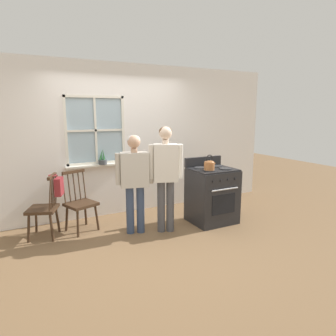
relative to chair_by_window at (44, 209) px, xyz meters
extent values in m
plane|color=brown|center=(1.38, -0.83, -0.44)|extent=(16.00, 16.00, 0.00)
cube|color=white|center=(3.02, 0.57, 0.91)|extent=(3.11, 0.06, 2.70)
cube|color=white|center=(0.95, 0.57, 0.04)|extent=(1.03, 0.06, 0.95)
cube|color=white|center=(0.95, 0.57, 1.98)|extent=(1.03, 0.06, 0.57)
cube|color=silver|center=(0.95, 0.49, 0.50)|extent=(1.09, 0.10, 0.03)
cube|color=#9EB7C6|center=(0.95, 0.58, 1.10)|extent=(0.97, 0.01, 1.12)
cube|color=silver|center=(0.95, 0.55, 1.10)|extent=(0.04, 0.02, 1.18)
cube|color=silver|center=(0.95, 0.55, 1.10)|extent=(1.03, 0.02, 0.04)
cube|color=silver|center=(0.46, 0.55, 1.10)|extent=(0.04, 0.03, 1.18)
cube|color=silver|center=(1.45, 0.55, 1.10)|extent=(0.04, 0.03, 1.18)
cube|color=silver|center=(0.95, 0.55, 1.67)|extent=(1.03, 0.03, 0.04)
cube|color=silver|center=(0.95, 0.55, 0.53)|extent=(1.03, 0.03, 0.04)
cube|color=#3D2819|center=(-0.02, 0.01, 0.00)|extent=(0.52, 0.54, 0.04)
cylinder|color=#3D2819|center=(-0.11, 0.22, -0.23)|extent=(0.06, 0.08, 0.41)
cylinder|color=#3D2819|center=(-0.23, -0.09, -0.23)|extent=(0.08, 0.06, 0.41)
cylinder|color=#3D2819|center=(0.19, 0.11, -0.23)|extent=(0.08, 0.06, 0.41)
cylinder|color=#3D2819|center=(0.07, -0.21, -0.23)|extent=(0.06, 0.08, 0.41)
cylinder|color=#3D2819|center=(0.20, 0.12, 0.24)|extent=(0.07, 0.04, 0.48)
cylinder|color=#3D2819|center=(0.17, 0.03, 0.24)|extent=(0.07, 0.04, 0.48)
cylinder|color=#3D2819|center=(0.14, -0.05, 0.24)|extent=(0.07, 0.04, 0.48)
cylinder|color=#3D2819|center=(0.11, -0.14, 0.24)|extent=(0.07, 0.04, 0.48)
cylinder|color=#3D2819|center=(0.07, -0.22, 0.24)|extent=(0.07, 0.04, 0.48)
cube|color=#3D2819|center=(0.14, -0.05, 0.49)|extent=(0.17, 0.37, 0.04)
cube|color=#3D2819|center=(0.54, -0.01, 0.00)|extent=(0.53, 0.52, 0.04)
cylinder|color=#3D2819|center=(0.44, -0.22, -0.23)|extent=(0.06, 0.08, 0.41)
cylinder|color=#3D2819|center=(0.75, -0.09, -0.23)|extent=(0.08, 0.06, 0.41)
cylinder|color=#3D2819|center=(0.32, 0.08, -0.23)|extent=(0.08, 0.06, 0.41)
cylinder|color=#3D2819|center=(0.64, 0.20, -0.23)|extent=(0.06, 0.08, 0.41)
cylinder|color=#3D2819|center=(0.31, 0.09, 0.24)|extent=(0.04, 0.07, 0.48)
cylinder|color=#3D2819|center=(0.39, 0.12, 0.24)|extent=(0.04, 0.07, 0.48)
cylinder|color=#3D2819|center=(0.48, 0.15, 0.24)|extent=(0.04, 0.07, 0.48)
cylinder|color=#3D2819|center=(0.56, 0.19, 0.24)|extent=(0.04, 0.07, 0.48)
cylinder|color=#3D2819|center=(0.65, 0.22, 0.24)|extent=(0.04, 0.07, 0.48)
cube|color=#3D2819|center=(0.48, 0.15, 0.49)|extent=(0.37, 0.17, 0.04)
cylinder|color=#384766|center=(1.19, -0.45, -0.07)|extent=(0.12, 0.12, 0.74)
cylinder|color=#384766|center=(1.34, -0.49, -0.07)|extent=(0.12, 0.12, 0.74)
cube|color=beige|center=(1.26, -0.47, 0.56)|extent=(0.46, 0.31, 0.52)
cylinder|color=beige|center=(1.02, -0.42, 0.58)|extent=(0.10, 0.13, 0.48)
cylinder|color=beige|center=(1.49, -0.55, 0.58)|extent=(0.10, 0.13, 0.48)
cylinder|color=tan|center=(1.26, -0.47, 0.86)|extent=(0.10, 0.10, 0.06)
sphere|color=tan|center=(1.26, -0.47, 0.98)|extent=(0.19, 0.19, 0.19)
ellipsoid|color=silver|center=(1.27, -0.46, 1.00)|extent=(0.20, 0.20, 0.16)
cylinder|color=#4C4C51|center=(1.64, -0.61, -0.03)|extent=(0.12, 0.12, 0.81)
cylinder|color=#4C4C51|center=(1.77, -0.66, -0.03)|extent=(0.12, 0.12, 0.81)
cube|color=white|center=(1.71, -0.63, 0.66)|extent=(0.42, 0.32, 0.57)
cylinder|color=white|center=(1.49, -0.58, 0.68)|extent=(0.11, 0.13, 0.53)
cylinder|color=white|center=(1.91, -0.73, 0.68)|extent=(0.11, 0.13, 0.53)
cylinder|color=beige|center=(1.71, -0.63, 0.98)|extent=(0.10, 0.10, 0.07)
sphere|color=beige|center=(1.71, -0.63, 1.11)|extent=(0.19, 0.19, 0.19)
ellipsoid|color=brown|center=(1.71, -0.62, 1.13)|extent=(0.20, 0.20, 0.16)
cube|color=#232326|center=(2.59, -0.61, 0.01)|extent=(0.72, 0.64, 0.90)
cube|color=black|center=(2.59, -0.61, 0.48)|extent=(0.71, 0.61, 0.02)
cylinder|color=#2D2D30|center=(2.43, -0.74, 0.49)|extent=(0.20, 0.20, 0.02)
cylinder|color=#2D2D30|center=(2.76, -0.74, 0.49)|extent=(0.20, 0.20, 0.02)
cylinder|color=#2D2D30|center=(2.43, -0.49, 0.49)|extent=(0.20, 0.20, 0.02)
cylinder|color=#2D2D30|center=(2.76, -0.49, 0.49)|extent=(0.20, 0.20, 0.02)
cube|color=#232326|center=(2.59, -0.32, 0.57)|extent=(0.72, 0.06, 0.16)
cube|color=black|center=(2.59, -0.94, -0.04)|extent=(0.45, 0.01, 0.32)
cylinder|color=silver|center=(2.59, -0.96, 0.21)|extent=(0.51, 0.02, 0.02)
cylinder|color=#232326|center=(2.38, -0.95, 0.36)|extent=(0.04, 0.02, 0.04)
cylinder|color=#232326|center=(2.52, -0.95, 0.36)|extent=(0.04, 0.02, 0.04)
cylinder|color=#232326|center=(2.67, -0.95, 0.36)|extent=(0.04, 0.02, 0.04)
cylinder|color=#232326|center=(2.81, -0.95, 0.36)|extent=(0.04, 0.02, 0.04)
cylinder|color=#A86638|center=(2.43, -0.74, 0.56)|extent=(0.17, 0.17, 0.12)
ellipsoid|color=#A86638|center=(2.43, -0.74, 0.62)|extent=(0.16, 0.16, 0.07)
sphere|color=black|center=(2.43, -0.74, 0.67)|extent=(0.03, 0.03, 0.03)
cylinder|color=#A86638|center=(2.51, -0.74, 0.58)|extent=(0.08, 0.03, 0.07)
torus|color=black|center=(2.43, -0.74, 0.69)|extent=(0.12, 0.01, 0.12)
cylinder|color=#42474C|center=(1.04, 0.48, 0.55)|extent=(0.15, 0.15, 0.08)
cylinder|color=#33261C|center=(1.04, 0.48, 0.59)|extent=(0.13, 0.13, 0.01)
cone|color=#286033|center=(1.06, 0.49, 0.69)|extent=(0.06, 0.05, 0.20)
cone|color=#286033|center=(1.03, 0.50, 0.64)|extent=(0.04, 0.05, 0.09)
cone|color=#286033|center=(1.02, 0.48, 0.69)|extent=(0.09, 0.06, 0.20)
cone|color=#286033|center=(1.05, 0.46, 0.63)|extent=(0.04, 0.05, 0.09)
cube|color=maroon|center=(0.22, -0.08, 0.34)|extent=(0.16, 0.24, 0.26)
torus|color=maroon|center=(0.15, -0.06, 0.51)|extent=(0.16, 0.16, 0.01)
camera|label=1|loc=(-0.31, -4.62, 1.42)|focal=32.00mm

